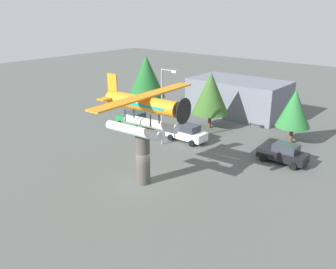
{
  "coord_description": "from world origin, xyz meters",
  "views": [
    {
      "loc": [
        17.89,
        -18.59,
        12.98
      ],
      "look_at": [
        0.0,
        3.0,
        3.17
      ],
      "focal_mm": 39.22,
      "sensor_mm": 36.0,
      "label": 1
    }
  ],
  "objects_px": {
    "car_mid_white": "(187,133)",
    "car_near_green": "(134,119)",
    "floatplane_monument": "(143,110)",
    "tree_center_back": "(294,108)",
    "display_pedestal": "(143,158)",
    "tree_east": "(211,93)",
    "storefront_building": "(238,97)",
    "streetlight_primary": "(164,101)",
    "tree_west": "(147,77)",
    "car_far_black": "(283,153)"
  },
  "relations": [
    {
      "from": "car_mid_white",
      "to": "car_near_green",
      "type": "bearing_deg",
      "value": 0.29
    },
    {
      "from": "floatplane_monument",
      "to": "tree_center_back",
      "type": "bearing_deg",
      "value": 67.75
    },
    {
      "from": "display_pedestal",
      "to": "tree_east",
      "type": "relative_size",
      "value": 0.68
    },
    {
      "from": "display_pedestal",
      "to": "storefront_building",
      "type": "height_order",
      "value": "storefront_building"
    },
    {
      "from": "display_pedestal",
      "to": "storefront_building",
      "type": "relative_size",
      "value": 0.36
    },
    {
      "from": "car_mid_white",
      "to": "streetlight_primary",
      "type": "xyz_separation_m",
      "value": [
        -1.16,
        -2.25,
        3.52
      ]
    },
    {
      "from": "floatplane_monument",
      "to": "tree_west",
      "type": "xyz_separation_m",
      "value": [
        -13.75,
        15.18,
        -1.29
      ]
    },
    {
      "from": "floatplane_monument",
      "to": "streetlight_primary",
      "type": "bearing_deg",
      "value": 116.24
    },
    {
      "from": "car_mid_white",
      "to": "streetlight_primary",
      "type": "distance_m",
      "value": 4.33
    },
    {
      "from": "storefront_building",
      "to": "display_pedestal",
      "type": "bearing_deg",
      "value": -79.23
    },
    {
      "from": "car_far_black",
      "to": "tree_east",
      "type": "height_order",
      "value": "tree_east"
    },
    {
      "from": "tree_east",
      "to": "tree_center_back",
      "type": "xyz_separation_m",
      "value": [
        9.02,
        1.02,
        -0.38
      ]
    },
    {
      "from": "car_mid_white",
      "to": "tree_center_back",
      "type": "xyz_separation_m",
      "value": [
        8.36,
        6.2,
        2.71
      ]
    },
    {
      "from": "floatplane_monument",
      "to": "tree_east",
      "type": "bearing_deg",
      "value": 100.43
    },
    {
      "from": "display_pedestal",
      "to": "storefront_building",
      "type": "bearing_deg",
      "value": 100.77
    },
    {
      "from": "tree_west",
      "to": "tree_center_back",
      "type": "bearing_deg",
      "value": 1.96
    },
    {
      "from": "car_mid_white",
      "to": "streetlight_primary",
      "type": "bearing_deg",
      "value": 62.74
    },
    {
      "from": "car_mid_white",
      "to": "tree_east",
      "type": "distance_m",
      "value": 6.06
    },
    {
      "from": "streetlight_primary",
      "to": "tree_west",
      "type": "xyz_separation_m",
      "value": [
        -9.44,
        7.8,
        0.2
      ]
    },
    {
      "from": "car_far_black",
      "to": "tree_east",
      "type": "xyz_separation_m",
      "value": [
        -10.43,
        4.19,
        3.09
      ]
    },
    {
      "from": "floatplane_monument",
      "to": "tree_west",
      "type": "distance_m",
      "value": 20.52
    },
    {
      "from": "car_near_green",
      "to": "tree_east",
      "type": "height_order",
      "value": "tree_east"
    },
    {
      "from": "car_near_green",
      "to": "tree_center_back",
      "type": "relative_size",
      "value": 0.77
    },
    {
      "from": "floatplane_monument",
      "to": "storefront_building",
      "type": "xyz_separation_m",
      "value": [
        -4.31,
        21.99,
        -3.73
      ]
    },
    {
      "from": "car_mid_white",
      "to": "tree_west",
      "type": "bearing_deg",
      "value": -27.63
    },
    {
      "from": "floatplane_monument",
      "to": "tree_east",
      "type": "relative_size",
      "value": 1.68
    },
    {
      "from": "floatplane_monument",
      "to": "streetlight_primary",
      "type": "relative_size",
      "value": 1.39
    },
    {
      "from": "car_near_green",
      "to": "tree_east",
      "type": "distance_m",
      "value": 9.11
    },
    {
      "from": "streetlight_primary",
      "to": "tree_east",
      "type": "relative_size",
      "value": 1.21
    },
    {
      "from": "car_far_black",
      "to": "tree_west",
      "type": "bearing_deg",
      "value": -12.62
    },
    {
      "from": "car_far_black",
      "to": "storefront_building",
      "type": "xyz_separation_m",
      "value": [
        -10.93,
        11.37,
        1.29
      ]
    },
    {
      "from": "car_near_green",
      "to": "tree_east",
      "type": "xyz_separation_m",
      "value": [
        6.8,
        5.21,
        3.09
      ]
    },
    {
      "from": "tree_center_back",
      "to": "car_far_black",
      "type": "bearing_deg",
      "value": -74.86
    },
    {
      "from": "tree_center_back",
      "to": "car_near_green",
      "type": "bearing_deg",
      "value": -158.5
    },
    {
      "from": "streetlight_primary",
      "to": "display_pedestal",
      "type": "bearing_deg",
      "value": -60.53
    },
    {
      "from": "car_far_black",
      "to": "streetlight_primary",
      "type": "height_order",
      "value": "streetlight_primary"
    },
    {
      "from": "tree_east",
      "to": "floatplane_monument",
      "type": "bearing_deg",
      "value": -75.55
    },
    {
      "from": "car_near_green",
      "to": "tree_center_back",
      "type": "distance_m",
      "value": 17.23
    },
    {
      "from": "car_mid_white",
      "to": "tree_west",
      "type": "relative_size",
      "value": 0.58
    },
    {
      "from": "car_far_black",
      "to": "tree_west",
      "type": "xyz_separation_m",
      "value": [
        -20.37,
        4.56,
        3.72
      ]
    },
    {
      "from": "car_far_black",
      "to": "streetlight_primary",
      "type": "bearing_deg",
      "value": 16.51
    },
    {
      "from": "car_far_black",
      "to": "storefront_building",
      "type": "bearing_deg",
      "value": -46.13
    },
    {
      "from": "floatplane_monument",
      "to": "streetlight_primary",
      "type": "xyz_separation_m",
      "value": [
        -4.31,
        7.38,
        -1.5
      ]
    },
    {
      "from": "car_mid_white",
      "to": "tree_east",
      "type": "xyz_separation_m",
      "value": [
        -0.67,
        5.18,
        3.09
      ]
    },
    {
      "from": "car_near_green",
      "to": "streetlight_primary",
      "type": "height_order",
      "value": "streetlight_primary"
    },
    {
      "from": "floatplane_monument",
      "to": "tree_west",
      "type": "height_order",
      "value": "floatplane_monument"
    },
    {
      "from": "floatplane_monument",
      "to": "car_mid_white",
      "type": "distance_m",
      "value": 11.3
    },
    {
      "from": "tree_west",
      "to": "display_pedestal",
      "type": "bearing_deg",
      "value": -48.12
    },
    {
      "from": "car_near_green",
      "to": "tree_center_back",
      "type": "xyz_separation_m",
      "value": [
        15.83,
        6.23,
        2.71
      ]
    },
    {
      "from": "storefront_building",
      "to": "tree_west",
      "type": "height_order",
      "value": "tree_west"
    }
  ]
}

